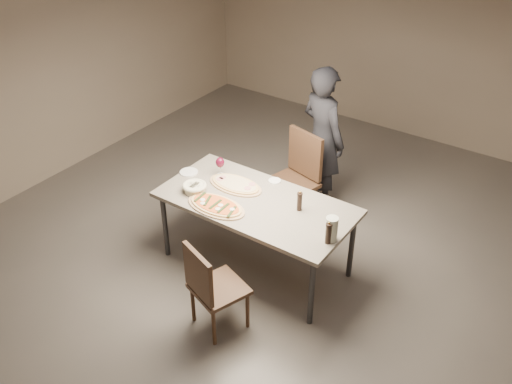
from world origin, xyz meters
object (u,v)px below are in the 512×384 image
Objects in this scene: bread_basket at (195,187)px; pepper_mill_left at (300,201)px; carafe at (331,229)px; ham_pizza at (235,184)px; diner at (322,139)px; dining_table at (256,206)px; chair_far at (296,174)px; chair_near at (210,285)px; zucchini_pizza at (216,206)px.

pepper_mill_left is at bearing 17.26° from bread_basket.
pepper_mill_left is 0.90× the size of carafe.
ham_pizza is 1.23m from diner.
ham_pizza is 0.39m from bread_basket.
pepper_mill_left is at bearing 130.36° from diner.
diner is (-0.04, 1.30, 0.12)m from dining_table.
carafe reaches higher than dining_table.
chair_far is at bearing 101.52° from diner.
diner is (-0.20, 2.19, 0.33)m from chair_near.
chair_near is at bearing -74.96° from zucchini_pizza.
diner reaches higher than dining_table.
carafe is at bearing 1.27° from ham_pizza.
zucchini_pizza is at bearing -15.38° from bread_basket.
ham_pizza is 0.84m from chair_far.
bread_basket is 0.26× the size of chair_near.
pepper_mill_left reaches higher than zucchini_pizza.
chair_near is at bearing -130.62° from carafe.
chair_near is (0.47, -0.99, -0.28)m from ham_pizza.
zucchini_pizza is 0.36× the size of diner.
ham_pizza is 2.48× the size of bread_basket.
dining_table is at bearing -6.32° from ham_pizza.
diner is (-0.87, 1.41, -0.05)m from carafe.
chair_far is (0.21, 0.79, -0.20)m from ham_pizza.
pepper_mill_left is (0.96, 0.30, 0.04)m from bread_basket.
dining_table is 0.60m from bread_basket.
dining_table is 0.91m from chair_far.
carafe is at bearing 68.85° from chair_near.
chair_near is at bearing -43.91° from bread_basket.
chair_near is at bearing -52.52° from ham_pizza.
chair_near is at bearing -103.02° from pepper_mill_left.
diner is at bearing 64.28° from zucchini_pizza.
chair_far reaches higher than pepper_mill_left.
diner reaches higher than chair_near.
dining_table is 3.07× the size of zucchini_pizza.
chair_far is (-0.93, 1.01, -0.30)m from carafe.
pepper_mill_left is (0.63, 0.39, 0.08)m from zucchini_pizza.
ham_pizza is 1.14m from chair_near.
pepper_mill_left is at bearing 14.94° from dining_table.
chair_far is at bearing 96.53° from dining_table.
pepper_mill_left is at bearing 12.89° from zucchini_pizza.
dining_table is 0.93m from chair_near.
bread_basket is 1.20m from chair_far.
pepper_mill_left reaches higher than ham_pizza.
zucchini_pizza is 1.20m from chair_far.
zucchini_pizza is 2.58× the size of bread_basket.
carafe is (1.14, -0.22, 0.09)m from ham_pizza.
diner is at bearing 70.62° from bread_basket.
pepper_mill_left is 0.20× the size of chair_far.
carafe is (0.83, -0.12, 0.17)m from dining_table.
pepper_mill_left reaches higher than dining_table.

